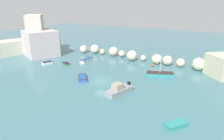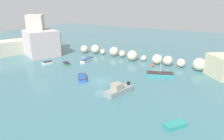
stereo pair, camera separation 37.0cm
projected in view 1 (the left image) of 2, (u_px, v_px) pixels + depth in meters
The scene contains 11 objects.
cove_water at pixel (101, 81), 37.63m from camera, with size 160.00×160.00×0.00m, color #42737C.
cliff_headland_left at pixel (39, 42), 56.61m from camera, with size 17.29×17.79×10.79m.
rock_breakwater at pixel (145, 57), 49.53m from camera, with size 37.95×4.23×2.77m.
channel_buoy at pixel (153, 65), 46.16m from camera, with size 0.60×0.60×0.60m, color #E04C28.
moored_boat_0 at pixel (119, 90), 32.36m from camera, with size 3.05×5.24×1.85m.
moored_boat_1 at pixel (87, 60), 50.24m from camera, with size 1.69×4.59×0.67m.
moored_boat_2 at pixel (47, 63), 47.94m from camera, with size 1.89×2.52×0.57m.
moored_boat_3 at pixel (66, 64), 47.44m from camera, with size 2.60×2.16×0.44m.
moored_boat_4 at pixel (176, 124), 23.91m from camera, with size 2.63×2.95×0.50m.
moored_boat_5 at pixel (160, 74), 39.95m from camera, with size 5.57×3.90×4.54m.
moored_boat_6 at pixel (82, 78), 38.39m from camera, with size 3.62×3.84×0.61m.
Camera 1 is at (19.42, -29.16, 14.05)m, focal length 32.35 mm.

